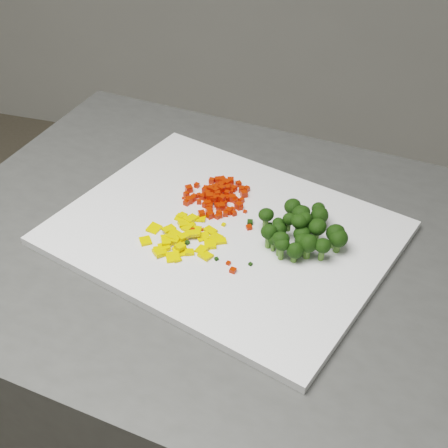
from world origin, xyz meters
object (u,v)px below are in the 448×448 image
(carrot_pile, at_px, (217,191))
(pepper_pile, at_px, (183,235))
(counter_block, at_px, (243,433))
(broccoli_pile, at_px, (303,228))
(cutting_board, at_px, (224,233))

(carrot_pile, height_order, pepper_pile, carrot_pile)
(counter_block, xyz_separation_m, carrot_pile, (-0.07, 0.08, 0.48))
(broccoli_pile, bearing_deg, counter_block, -168.35)
(counter_block, height_order, carrot_pile, carrot_pile)
(cutting_board, height_order, carrot_pile, carrot_pile)
(pepper_pile, distance_m, broccoli_pile, 0.16)
(counter_block, xyz_separation_m, broccoli_pile, (0.07, 0.01, 0.49))
(carrot_pile, relative_size, broccoli_pile, 0.83)
(carrot_pile, bearing_deg, pepper_pile, -99.46)
(carrot_pile, bearing_deg, cutting_board, -65.32)
(carrot_pile, distance_m, pepper_pile, 0.10)
(carrot_pile, bearing_deg, counter_block, -48.39)
(counter_block, bearing_deg, carrot_pile, 131.61)
(cutting_board, height_order, pepper_pile, pepper_pile)
(pepper_pile, xyz_separation_m, broccoli_pile, (0.16, 0.04, 0.02))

